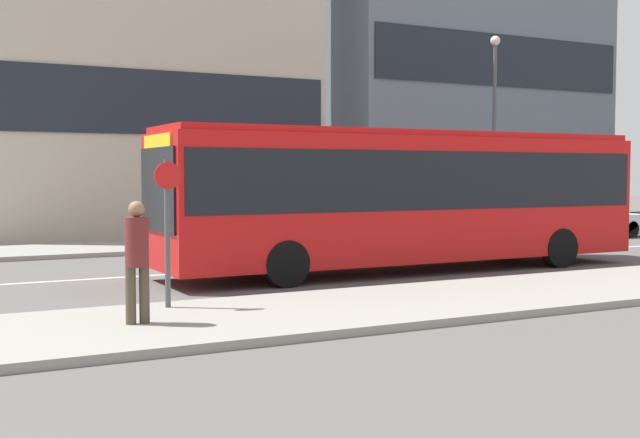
{
  "coord_description": "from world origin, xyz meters",
  "views": [
    {
      "loc": [
        -6.92,
        -17.65,
        2.3
      ],
      "look_at": [
        1.47,
        -1.61,
        1.27
      ],
      "focal_mm": 45.0,
      "sensor_mm": 36.0,
      "label": 1
    }
  ],
  "objects_px": {
    "city_bus": "(406,191)",
    "parked_car_0": "(589,221)",
    "bus_stop_sign": "(167,220)",
    "street_lamp": "(494,114)",
    "pedestrian_near_stop": "(137,254)"
  },
  "relations": [
    {
      "from": "bus_stop_sign",
      "to": "street_lamp",
      "type": "height_order",
      "value": "street_lamp"
    },
    {
      "from": "parked_car_0",
      "to": "bus_stop_sign",
      "type": "bearing_deg",
      "value": -155.1
    },
    {
      "from": "parked_car_0",
      "to": "street_lamp",
      "type": "xyz_separation_m",
      "value": [
        -2.39,
        2.36,
        3.89
      ]
    },
    {
      "from": "city_bus",
      "to": "parked_car_0",
      "type": "xyz_separation_m",
      "value": [
        11.29,
        5.18,
        -1.28
      ]
    },
    {
      "from": "pedestrian_near_stop",
      "to": "street_lamp",
      "type": "bearing_deg",
      "value": 33.81
    },
    {
      "from": "city_bus",
      "to": "pedestrian_near_stop",
      "type": "relative_size",
      "value": 6.73
    },
    {
      "from": "pedestrian_near_stop",
      "to": "bus_stop_sign",
      "type": "bearing_deg",
      "value": 53.24
    },
    {
      "from": "street_lamp",
      "to": "city_bus",
      "type": "bearing_deg",
      "value": -139.73
    },
    {
      "from": "city_bus",
      "to": "pedestrian_near_stop",
      "type": "height_order",
      "value": "city_bus"
    },
    {
      "from": "city_bus",
      "to": "street_lamp",
      "type": "height_order",
      "value": "street_lamp"
    },
    {
      "from": "city_bus",
      "to": "bus_stop_sign",
      "type": "xyz_separation_m",
      "value": [
        -6.73,
        -3.19,
        -0.34
      ]
    },
    {
      "from": "city_bus",
      "to": "parked_car_0",
      "type": "relative_size",
      "value": 2.94
    },
    {
      "from": "city_bus",
      "to": "bus_stop_sign",
      "type": "height_order",
      "value": "city_bus"
    },
    {
      "from": "city_bus",
      "to": "bus_stop_sign",
      "type": "distance_m",
      "value": 7.46
    },
    {
      "from": "city_bus",
      "to": "street_lamp",
      "type": "relative_size",
      "value": 1.66
    }
  ]
}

